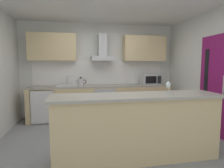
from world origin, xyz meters
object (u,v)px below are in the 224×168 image
oven (104,101)px  wine_glass (168,85)px  sink (67,85)px  kettle (81,82)px  range_hood (103,52)px  refrigerator (45,105)px  microwave (150,79)px

oven → wine_glass: (0.72, -2.21, 0.67)m
sink → kettle: size_ratio=1.73×
oven → range_hood: range_hood is taller
oven → refrigerator: 1.53m
range_hood → wine_glass: bearing=-72.8°
microwave → range_hood: bearing=173.3°
sink → kettle: 0.36m
oven → wine_glass: wine_glass is taller
microwave → kettle: 1.93m
refrigerator → wine_glass: 3.23m
sink → range_hood: size_ratio=0.69×
refrigerator → kettle: (0.93, -0.03, 0.58)m
oven → range_hood: bearing=90.0°
microwave → oven: bearing=178.8°
oven → refrigerator: oven is taller
refrigerator → microwave: bearing=-0.5°
oven → microwave: (1.33, -0.03, 0.59)m
kettle → range_hood: size_ratio=0.40×
range_hood → wine_glass: (0.72, -2.34, -0.66)m
range_hood → kettle: bearing=-164.8°
kettle → wine_glass: bearing=-58.7°
oven → refrigerator: (-1.53, -0.00, -0.03)m
microwave → sink: 2.29m
refrigerator → kettle: kettle is taller
refrigerator → wine_glass: wine_glass is taller
microwave → kettle: (-1.93, -0.01, -0.04)m
kettle → sink: bearing=172.7°
sink → range_hood: range_hood is taller
refrigerator → range_hood: size_ratio=1.18×
microwave → range_hood: size_ratio=0.69×
kettle → microwave: bearing=0.2°
wine_glass → sink: bearing=127.0°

